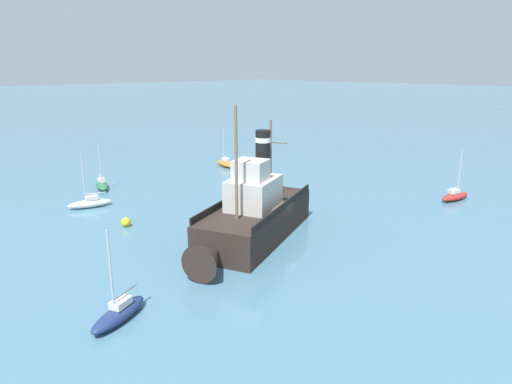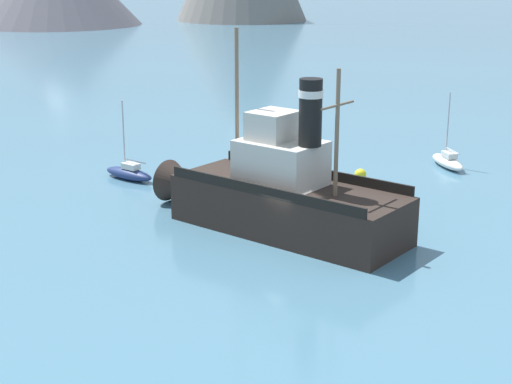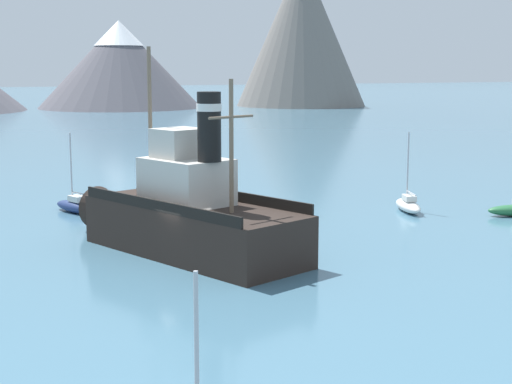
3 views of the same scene
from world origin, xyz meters
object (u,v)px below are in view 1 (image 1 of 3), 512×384
object	(u,v)px
old_tugboat	(253,216)
sailboat_orange	(225,163)
mooring_buoy	(126,222)
sailboat_green	(102,185)
sailboat_red	(455,196)
sailboat_white	(90,203)
sailboat_navy	(119,313)

from	to	relation	value
old_tugboat	sailboat_orange	world-z (taller)	old_tugboat
sailboat_orange	mooring_buoy	distance (m)	23.38
old_tugboat	sailboat_green	size ratio (longest dim) A/B	2.98
sailboat_green	sailboat_orange	world-z (taller)	same
sailboat_orange	old_tugboat	bearing A→B (deg)	143.68
sailboat_red	mooring_buoy	distance (m)	30.11
sailboat_red	sailboat_white	world-z (taller)	same
old_tugboat	mooring_buoy	size ratio (longest dim) A/B	19.82
sailboat_green	sailboat_white	world-z (taller)	same
old_tugboat	sailboat_navy	xyz separation A→B (m)	(-3.22, 12.51, -1.40)
sailboat_red	sailboat_orange	size ratio (longest dim) A/B	1.00
sailboat_navy	mooring_buoy	bearing A→B (deg)	-30.64
old_tugboat	sailboat_red	world-z (taller)	old_tugboat
mooring_buoy	sailboat_white	bearing A→B (deg)	-2.34
sailboat_orange	mooring_buoy	xyz separation A→B (m)	(-11.50, 20.36, -0.06)
old_tugboat	sailboat_orange	xyz separation A→B (m)	(20.57, -15.12, -1.40)
sailboat_red	sailboat_navy	bearing A→B (deg)	84.84
sailboat_green	mooring_buoy	xyz separation A→B (m)	(-12.23, 4.11, -0.06)
sailboat_navy	sailboat_white	distance (m)	20.60
sailboat_green	sailboat_navy	distance (m)	27.04
sailboat_white	sailboat_orange	bearing A→B (deg)	-77.01
sailboat_navy	mooring_buoy	size ratio (longest dim) A/B	6.64
sailboat_red	sailboat_navy	xyz separation A→B (m)	(3.00, 33.22, 0.00)
sailboat_white	sailboat_navy	bearing A→B (deg)	158.47
sailboat_orange	sailboat_green	bearing A→B (deg)	87.45
sailboat_orange	mooring_buoy	world-z (taller)	sailboat_orange
old_tugboat	sailboat_orange	size ratio (longest dim) A/B	2.98
sailboat_red	mooring_buoy	size ratio (longest dim) A/B	6.64
old_tugboat	mooring_buoy	bearing A→B (deg)	30.00
sailboat_orange	sailboat_white	xyz separation A→B (m)	(-4.63, 20.08, 0.00)
sailboat_red	sailboat_green	bearing A→B (deg)	38.42
sailboat_orange	sailboat_navy	xyz separation A→B (m)	(-23.79, 27.64, 0.00)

